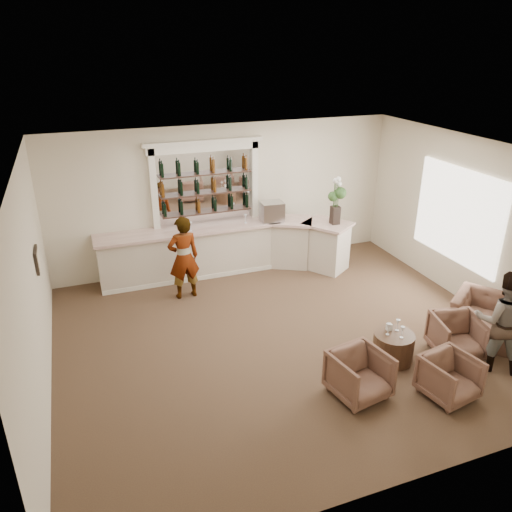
{
  "coord_description": "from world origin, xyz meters",
  "views": [
    {
      "loc": [
        -3.2,
        -7.06,
        4.98
      ],
      "look_at": [
        -0.24,
        0.9,
        1.27
      ],
      "focal_mm": 35.0,
      "sensor_mm": 36.0,
      "label": 1
    }
  ],
  "objects": [
    {
      "name": "room_shell",
      "position": [
        0.16,
        0.71,
        2.34
      ],
      "size": [
        8.04,
        7.02,
        3.32
      ],
      "color": "beige",
      "rests_on": "ground"
    },
    {
      "name": "armchair_far",
      "position": [
        3.4,
        -1.25,
        0.38
      ],
      "size": [
        1.52,
        1.55,
        0.76
      ],
      "primitive_type": "imported",
      "rotation": [
        0.0,
        0.0,
        -0.95
      ],
      "color": "brown",
      "rests_on": "ground"
    },
    {
      "name": "wine_glass_tbl_b",
      "position": [
        1.5,
        -1.19,
        0.6
      ],
      "size": [
        0.07,
        0.07,
        0.21
      ],
      "primitive_type": null,
      "color": "white",
      "rests_on": "cocktail_table"
    },
    {
      "name": "armchair_left",
      "position": [
        0.38,
        -1.86,
        0.37
      ],
      "size": [
        0.91,
        0.93,
        0.73
      ],
      "primitive_type": "imported",
      "rotation": [
        0.0,
        0.0,
        0.17
      ],
      "color": "brown",
      "rests_on": "ground"
    },
    {
      "name": "sommelier",
      "position": [
        -1.35,
        2.17,
        0.88
      ],
      "size": [
        0.67,
        0.47,
        1.77
      ],
      "primitive_type": "imported",
      "rotation": [
        0.0,
        0.0,
        3.21
      ],
      "color": "gray",
      "rests_on": "ground"
    },
    {
      "name": "napkin_holder",
      "position": [
        1.38,
        -1.13,
        0.56
      ],
      "size": [
        0.08,
        0.08,
        0.12
      ],
      "primitive_type": "cube",
      "color": "white",
      "rests_on": "cocktail_table"
    },
    {
      "name": "wine_glass_bar_left",
      "position": [
        0.29,
        3.03,
        1.25
      ],
      "size": [
        0.07,
        0.07,
        0.21
      ],
      "primitive_type": null,
      "color": "white",
      "rests_on": "bar_counter"
    },
    {
      "name": "wine_glass_tbl_c",
      "position": [
        1.44,
        -1.4,
        0.6
      ],
      "size": [
        0.07,
        0.07,
        0.21
      ],
      "primitive_type": null,
      "color": "white",
      "rests_on": "cocktail_table"
    },
    {
      "name": "armchair_center",
      "position": [
        1.63,
        -2.36,
        0.34
      ],
      "size": [
        0.84,
        0.86,
        0.68
      ],
      "primitive_type": "imported",
      "rotation": [
        0.0,
        0.0,
        0.18
      ],
      "color": "brown",
      "rests_on": "ground"
    },
    {
      "name": "espresso_machine",
      "position": [
        0.91,
        2.97,
        1.36
      ],
      "size": [
        0.53,
        0.46,
        0.44
      ],
      "primitive_type": "cube",
      "rotation": [
        0.0,
        0.0,
        -0.07
      ],
      "color": "#ADADB1",
      "rests_on": "bar_counter"
    },
    {
      "name": "cocktail_table",
      "position": [
        1.4,
        -1.27,
        0.25
      ],
      "size": [
        0.68,
        0.68,
        0.5
      ],
      "primitive_type": "cylinder",
      "color": "#462A1E",
      "rests_on": "ground"
    },
    {
      "name": "ground",
      "position": [
        0.0,
        0.0,
        0.0
      ],
      "size": [
        8.0,
        8.0,
        0.0
      ],
      "primitive_type": "plane",
      "color": "brown",
      "rests_on": "ground"
    },
    {
      "name": "wine_glass_tbl_a",
      "position": [
        1.28,
        -1.24,
        0.6
      ],
      "size": [
        0.07,
        0.07,
        0.21
      ],
      "primitive_type": null,
      "color": "white",
      "rests_on": "cocktail_table"
    },
    {
      "name": "wine_glass_bar_right",
      "position": [
        -0.99,
        2.96,
        1.25
      ],
      "size": [
        0.07,
        0.07,
        0.21
      ],
      "primitive_type": null,
      "color": "white",
      "rests_on": "bar_counter"
    },
    {
      "name": "bar_counter",
      "position": [
        -0.16,
        3.0,
        0.57
      ],
      "size": [
        5.72,
        1.8,
        1.14
      ],
      "color": "beige",
      "rests_on": "ground"
    },
    {
      "name": "back_bar_alcove",
      "position": [
        -0.5,
        3.41,
        2.03
      ],
      "size": [
        2.64,
        0.25,
        3.0
      ],
      "color": "white",
      "rests_on": "ground"
    },
    {
      "name": "flower_vase",
      "position": [
        2.17,
        2.29,
        1.75
      ],
      "size": [
        0.29,
        0.29,
        1.08
      ],
      "color": "black",
      "rests_on": "bar_counter"
    },
    {
      "name": "guest",
      "position": [
        2.85,
        -2.0,
        0.86
      ],
      "size": [
        1.06,
        1.02,
        1.72
      ],
      "primitive_type": "imported",
      "rotation": [
        0.0,
        0.0,
        2.5
      ],
      "color": "gray",
      "rests_on": "ground"
    },
    {
      "name": "armchair_right",
      "position": [
        2.5,
        -1.5,
        0.36
      ],
      "size": [
        0.93,
        0.94,
        0.72
      ],
      "primitive_type": "imported",
      "rotation": [
        0.0,
        0.0,
        -0.23
      ],
      "color": "brown",
      "rests_on": "ground"
    }
  ]
}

